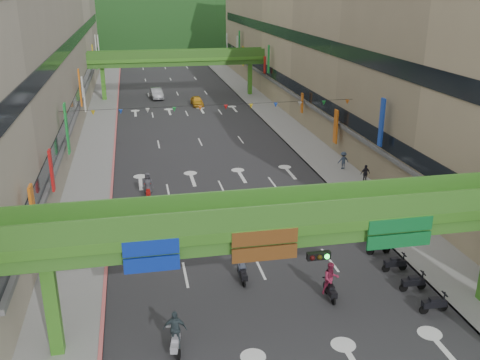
# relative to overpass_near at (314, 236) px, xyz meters

# --- Properties ---
(road_slab) EXTENTS (18.00, 140.00, 0.02)m
(road_slab) POSITION_rel_overpass_near_xyz_m (-0.93, 44.62, -5.20)
(road_slab) COLOR #28282B
(road_slab) RESTS_ON ground
(sidewalk_left) EXTENTS (4.00, 140.00, 0.15)m
(sidewalk_left) POSITION_rel_overpass_near_xyz_m (-11.93, 44.62, -5.13)
(sidewalk_left) COLOR gray
(sidewalk_left) RESTS_ON ground
(sidewalk_right) EXTENTS (4.00, 140.00, 0.15)m
(sidewalk_right) POSITION_rel_overpass_near_xyz_m (10.07, 44.62, -5.13)
(sidewalk_right) COLOR gray
(sidewalk_right) RESTS_ON ground
(curb_left) EXTENTS (0.20, 140.00, 0.18)m
(curb_left) POSITION_rel_overpass_near_xyz_m (-10.03, 44.62, -5.12)
(curb_left) COLOR #CC5959
(curb_left) RESTS_ON ground
(curb_right) EXTENTS (0.20, 140.00, 0.18)m
(curb_right) POSITION_rel_overpass_near_xyz_m (8.17, 44.62, -5.12)
(curb_right) COLOR gray
(curb_right) RESTS_ON ground
(building_row_left) EXTENTS (12.80, 95.00, 19.00)m
(building_row_left) POSITION_rel_overpass_near_xyz_m (-19.86, 44.62, 4.25)
(building_row_left) COLOR #9E937F
(building_row_left) RESTS_ON ground
(building_row_right) EXTENTS (12.80, 95.00, 19.00)m
(building_row_right) POSITION_rel_overpass_near_xyz_m (18.00, 44.62, 4.25)
(building_row_right) COLOR gray
(building_row_right) RESTS_ON ground
(overpass_near) EXTENTS (28.00, 12.27, 7.10)m
(overpass_near) POSITION_rel_overpass_near_xyz_m (0.00, 0.00, 0.00)
(overpass_near) COLOR #4C9E2D
(overpass_near) RESTS_ON ground
(overpass_far) EXTENTS (28.00, 2.20, 7.10)m
(overpass_far) POSITION_rel_overpass_near_xyz_m (-0.93, 59.62, 0.20)
(overpass_far) COLOR #4C9E2D
(overpass_far) RESTS_ON ground
(hill_left) EXTENTS (168.00, 140.00, 112.00)m
(hill_left) POSITION_rel_overpass_near_xyz_m (-15.93, 154.62, -5.21)
(hill_left) COLOR #1C4419
(hill_left) RESTS_ON ground
(hill_right) EXTENTS (208.00, 176.00, 128.00)m
(hill_right) POSITION_rel_overpass_near_xyz_m (24.07, 174.62, -5.21)
(hill_right) COLOR #1C4419
(hill_right) RESTS_ON ground
(bunting_string) EXTENTS (26.00, 0.36, 0.47)m
(bunting_string) POSITION_rel_overpass_near_xyz_m (-0.93, 24.62, 0.75)
(bunting_string) COLOR black
(bunting_string) RESTS_ON ground
(scooter_rider_near) EXTENTS (0.58, 1.60, 1.90)m
(scooter_rider_near) POSITION_rel_overpass_near_xyz_m (-2.29, 5.22, -4.33)
(scooter_rider_near) COLOR black
(scooter_rider_near) RESTS_ON ground
(scooter_rider_mid) EXTENTS (0.91, 1.60, 2.21)m
(scooter_rider_mid) POSITION_rel_overpass_near_xyz_m (2.03, 2.51, -4.06)
(scooter_rider_mid) COLOR black
(scooter_rider_mid) RESTS_ON ground
(scooter_rider_left) EXTENTS (1.16, 1.59, 2.21)m
(scooter_rider_left) POSITION_rel_overpass_near_xyz_m (-6.59, -0.34, -4.08)
(scooter_rider_left) COLOR #91919A
(scooter_rider_left) RESTS_ON ground
(scooter_rider_far) EXTENTS (0.89, 1.60, 2.16)m
(scooter_rider_far) POSITION_rel_overpass_near_xyz_m (-7.09, 19.24, -4.10)
(scooter_rider_far) COLOR maroon
(scooter_rider_far) RESTS_ON ground
(parked_scooter_row) EXTENTS (1.60, 9.35, 1.08)m
(parked_scooter_row) POSITION_rel_overpass_near_xyz_m (6.87, 4.62, -4.68)
(parked_scooter_row) COLOR black
(parked_scooter_row) RESTS_ON ground
(car_silver) EXTENTS (1.97, 4.78, 1.54)m
(car_silver) POSITION_rel_overpass_near_xyz_m (-4.30, 59.48, -4.44)
(car_silver) COLOR #A5A6AD
(car_silver) RESTS_ON ground
(car_yellow) EXTENTS (1.64, 3.87, 1.30)m
(car_yellow) POSITION_rel_overpass_near_xyz_m (1.02, 53.28, -4.55)
(car_yellow) COLOR gold
(car_yellow) RESTS_ON ground
(pedestrian_red) EXTENTS (1.03, 0.86, 1.90)m
(pedestrian_red) POSITION_rel_overpass_near_xyz_m (10.93, 9.34, -4.26)
(pedestrian_red) COLOR #B2361A
(pedestrian_red) RESTS_ON ground
(pedestrian_dark) EXTENTS (0.97, 0.53, 1.56)m
(pedestrian_dark) POSITION_rel_overpass_near_xyz_m (11.27, 18.94, -4.42)
(pedestrian_dark) COLOR black
(pedestrian_dark) RESTS_ON ground
(pedestrian_blue) EXTENTS (0.78, 0.52, 1.62)m
(pedestrian_blue) POSITION_rel_overpass_near_xyz_m (10.78, 22.73, -4.39)
(pedestrian_blue) COLOR #313D51
(pedestrian_blue) RESTS_ON ground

